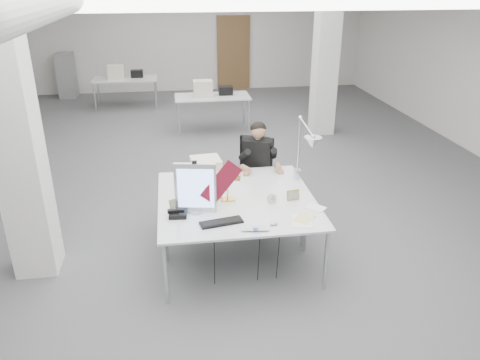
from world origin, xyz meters
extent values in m
cube|color=#4C4C4F|center=(0.00, 0.00, -0.01)|extent=(10.00, 14.00, 0.02)
cube|color=silver|center=(0.00, 7.01, 1.60)|extent=(10.00, 0.02, 3.20)
cube|color=white|center=(-2.30, -2.00, 1.60)|extent=(0.45, 0.45, 3.20)
cube|color=white|center=(2.50, 2.50, 1.60)|extent=(0.45, 0.45, 3.20)
cube|color=brown|center=(1.20, 6.94, 1.05)|extent=(0.95, 0.08, 2.10)
cube|color=white|center=(0.00, -4.00, 2.98)|extent=(2.80, 0.14, 0.08)
cube|color=silver|center=(0.00, -2.50, 0.74)|extent=(1.80, 0.90, 0.02)
cube|color=silver|center=(0.00, -1.60, 0.74)|extent=(1.80, 0.90, 0.02)
cube|color=silver|center=(0.20, 3.00, 0.74)|extent=(1.60, 0.80, 0.02)
cube|color=silver|center=(-1.80, 5.20, 0.74)|extent=(1.60, 0.80, 0.02)
cube|color=gray|center=(-3.50, 6.65, 0.60)|extent=(0.45, 0.55, 1.20)
cube|color=silver|center=(-0.48, -2.30, 1.04)|extent=(0.45, 0.13, 0.56)
cube|color=maroon|center=(-0.20, -2.34, 1.09)|extent=(0.47, 0.06, 0.51)
cube|color=black|center=(-0.24, -2.62, 0.77)|extent=(0.47, 0.23, 0.02)
imported|color=silver|center=(0.08, -2.84, 0.77)|extent=(0.31, 0.22, 0.02)
ellipsoid|color=#A7A7AC|center=(0.30, -2.74, 0.77)|extent=(0.10, 0.08, 0.03)
cube|color=black|center=(-0.68, -2.40, 0.78)|extent=(0.20, 0.18, 0.05)
cube|color=tan|center=(-0.71, -2.17, 0.80)|extent=(0.12, 0.09, 0.10)
cube|color=#A78E48|center=(0.64, -2.19, 0.82)|extent=(0.16, 0.06, 0.12)
cylinder|color=#B2B2B7|center=(0.38, -2.22, 0.81)|extent=(0.11, 0.06, 0.11)
cube|color=white|center=(0.61, -2.70, 0.76)|extent=(0.28, 0.35, 0.01)
cube|color=#DBD883|center=(0.64, -2.66, 0.76)|extent=(0.29, 0.30, 0.01)
cube|color=white|center=(0.84, -2.42, 0.76)|extent=(0.26, 0.26, 0.01)
cube|color=beige|center=(-0.31, -1.58, 0.92)|extent=(0.38, 0.37, 0.33)
camera|label=1|loc=(-0.68, -6.90, 3.13)|focal=35.00mm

